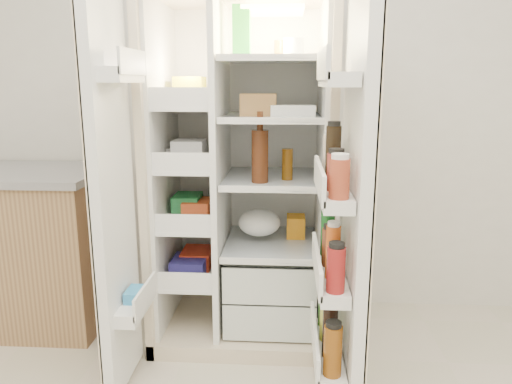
{
  "coord_description": "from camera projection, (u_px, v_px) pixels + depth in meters",
  "views": [
    {
      "loc": [
        0.07,
        -0.9,
        1.37
      ],
      "look_at": [
        -0.07,
        1.25,
        0.88
      ],
      "focal_mm": 34.0,
      "sensor_mm": 36.0,
      "label": 1
    }
  ],
  "objects": [
    {
      "name": "wall_back",
      "position": [
        276.0,
        86.0,
        2.83
      ],
      "size": [
        4.0,
        0.02,
        2.7
      ],
      "primitive_type": "cube",
      "color": "silver",
      "rests_on": "floor"
    },
    {
      "name": "refrigerator",
      "position": [
        247.0,
        200.0,
        2.64
      ],
      "size": [
        0.92,
        0.7,
        1.8
      ],
      "color": "beige",
      "rests_on": "floor"
    },
    {
      "name": "freezer_door",
      "position": [
        114.0,
        198.0,
        2.05
      ],
      "size": [
        0.15,
        0.4,
        1.72
      ],
      "color": "white",
      "rests_on": "floor"
    },
    {
      "name": "fridge_door",
      "position": [
        350.0,
        214.0,
        1.91
      ],
      "size": [
        0.17,
        0.58,
        1.72
      ],
      "color": "white",
      "rests_on": "floor"
    },
    {
      "name": "kitchen_counter",
      "position": [
        2.0,
        246.0,
        2.79
      ],
      "size": [
        1.24,
        0.66,
        0.9
      ],
      "color": "#A27E51",
      "rests_on": "floor"
    }
  ]
}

